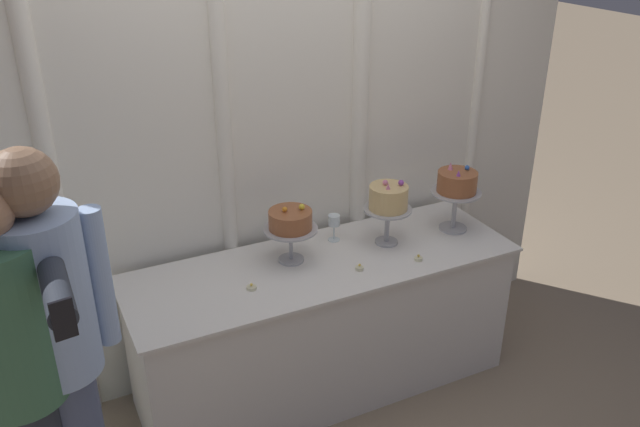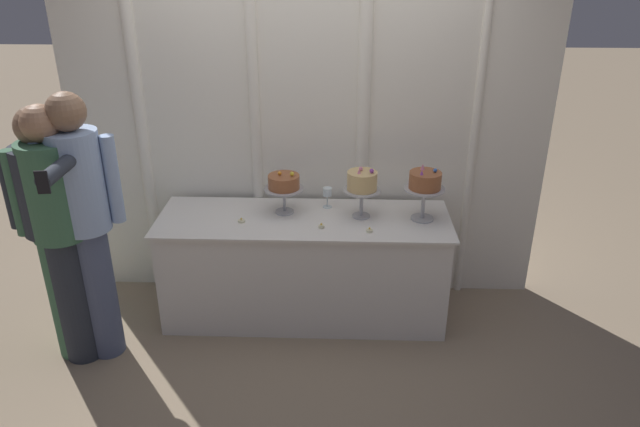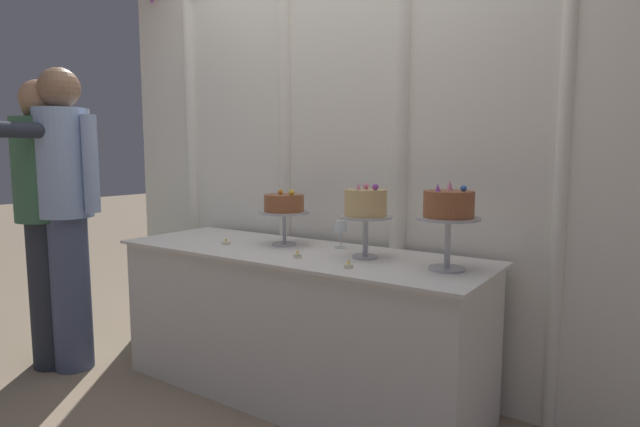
{
  "view_description": "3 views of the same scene",
  "coord_description": "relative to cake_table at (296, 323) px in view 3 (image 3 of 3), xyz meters",
  "views": [
    {
      "loc": [
        -1.29,
        -2.49,
        2.44
      ],
      "look_at": [
        0.05,
        0.23,
        0.98
      ],
      "focal_mm": 37.04,
      "sensor_mm": 36.0,
      "label": 1
    },
    {
      "loc": [
        0.24,
        -3.56,
        2.51
      ],
      "look_at": [
        0.11,
        0.02,
        0.85
      ],
      "focal_mm": 33.34,
      "sensor_mm": 36.0,
      "label": 2
    },
    {
      "loc": [
        1.58,
        -1.98,
        1.28
      ],
      "look_at": [
        0.11,
        0.17,
        0.97
      ],
      "focal_mm": 28.86,
      "sensor_mm": 36.0,
      "label": 3
    }
  ],
  "objects": [
    {
      "name": "ground_plane",
      "position": [
        0.0,
        -0.1,
        -0.39
      ],
      "size": [
        24.0,
        24.0,
        0.0
      ],
      "primitive_type": "plane",
      "color": "gray"
    },
    {
      "name": "draped_curtain",
      "position": [
        -0.02,
        0.39,
        1.01
      ],
      "size": [
        3.42,
        0.15,
        2.7
      ],
      "color": "white",
      "rests_on": "ground_plane"
    },
    {
      "name": "cake_table",
      "position": [
        0.0,
        0.0,
        0.0
      ],
      "size": [
        2.01,
        0.67,
        0.77
      ],
      "color": "white",
      "rests_on": "ground_plane"
    },
    {
      "name": "cake_display_leftmost",
      "position": [
        -0.14,
        0.09,
        0.6
      ],
      "size": [
        0.27,
        0.27,
        0.31
      ],
      "color": "#B2B2B7",
      "rests_on": "cake_table"
    },
    {
      "name": "cake_display_center",
      "position": [
        0.39,
        0.04,
        0.64
      ],
      "size": [
        0.25,
        0.25,
        0.36
      ],
      "color": "#B2B2B7",
      "rests_on": "cake_table"
    },
    {
      "name": "cake_display_rightmost",
      "position": [
        0.81,
        0.01,
        0.65
      ],
      "size": [
        0.27,
        0.27,
        0.38
      ],
      "color": "#B2B2B7",
      "rests_on": "cake_table"
    },
    {
      "name": "wine_glass",
      "position": [
        0.16,
        0.19,
        0.5
      ],
      "size": [
        0.06,
        0.06,
        0.15
      ],
      "color": "silver",
      "rests_on": "cake_table"
    },
    {
      "name": "tealight_far_left",
      "position": [
        -0.42,
        -0.08,
        0.4
      ],
      "size": [
        0.05,
        0.05,
        0.03
      ],
      "color": "beige",
      "rests_on": "cake_table"
    },
    {
      "name": "tealight_near_left",
      "position": [
        0.12,
        -0.15,
        0.4
      ],
      "size": [
        0.04,
        0.04,
        0.03
      ],
      "color": "beige",
      "rests_on": "cake_table"
    },
    {
      "name": "tealight_near_right",
      "position": [
        0.44,
        -0.2,
        0.4
      ],
      "size": [
        0.04,
        0.04,
        0.03
      ],
      "color": "beige",
      "rests_on": "cake_table"
    },
    {
      "name": "guest_man_pink_jacket",
      "position": [
        -1.43,
        -0.52,
        0.54
      ],
      "size": [
        0.49,
        0.38,
        1.69
      ],
      "color": "#282D38",
      "rests_on": "ground_plane"
    },
    {
      "name": "guest_man_dark_suit",
      "position": [
        -1.29,
        -0.48,
        0.59
      ],
      "size": [
        0.45,
        0.37,
        1.75
      ],
      "color": "#4C5675",
      "rests_on": "ground_plane"
    },
    {
      "name": "guest_girl_blue_dress",
      "position": [
        -1.48,
        -0.48,
        0.53
      ],
      "size": [
        0.53,
        0.66,
        1.67
      ],
      "color": "#3D6B4C",
      "rests_on": "ground_plane"
    }
  ]
}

